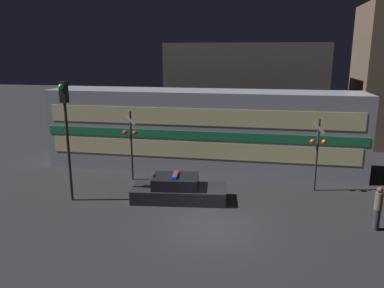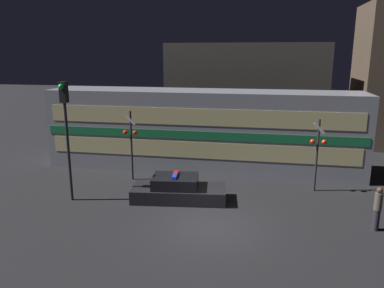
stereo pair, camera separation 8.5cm
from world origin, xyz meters
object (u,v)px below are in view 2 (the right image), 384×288
(train, at_px, (202,130))
(police_car, at_px, (178,190))
(traffic_light_corner, at_px, (66,120))
(crossing_signal_near, at_px, (317,149))
(pedestrian, at_px, (378,208))

(train, bearing_deg, police_car, -93.10)
(traffic_light_corner, bearing_deg, police_car, 11.12)
(train, height_order, crossing_signal_near, train)
(police_car, distance_m, traffic_light_corner, 5.93)
(pedestrian, bearing_deg, police_car, 169.13)
(police_car, bearing_deg, train, 80.29)
(crossing_signal_near, relative_size, traffic_light_corner, 0.66)
(pedestrian, height_order, traffic_light_corner, traffic_light_corner)
(train, distance_m, police_car, 5.48)
(crossing_signal_near, distance_m, traffic_light_corner, 11.77)
(train, distance_m, traffic_light_corner, 8.09)
(pedestrian, bearing_deg, train, 139.42)
(train, relative_size, police_car, 4.01)
(police_car, height_order, traffic_light_corner, traffic_light_corner)
(train, bearing_deg, pedestrian, -40.58)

